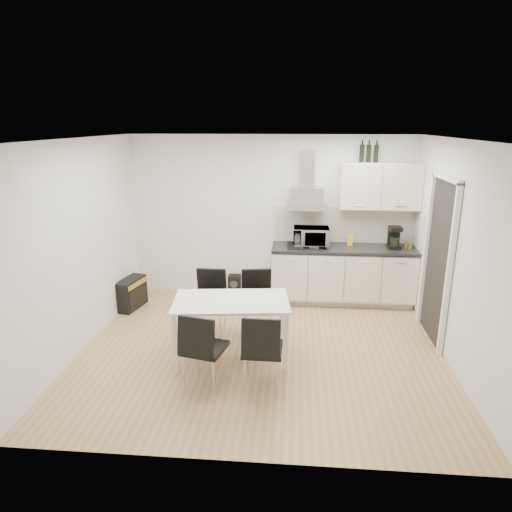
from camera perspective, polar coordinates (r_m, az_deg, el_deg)
The scene contains 15 objects.
ground at distance 5.92m, azimuth 0.71°, elevation -11.61°, with size 4.50×4.50×0.00m, color tan.
wall_back at distance 7.37m, azimuth 1.89°, elevation 4.83°, with size 4.50×0.10×2.60m, color silver.
wall_front at distance 3.56m, azimuth -1.61°, elevation -8.24°, with size 4.50×0.10×2.60m, color silver.
wall_left at distance 6.02m, azimuth -21.13°, elevation 1.05°, with size 0.10×4.00×2.60m, color silver.
wall_right at distance 5.73m, azimuth 23.80°, elevation 0.01°, with size 0.10×4.00×2.60m, color silver.
ceiling at distance 5.23m, azimuth 0.81°, elevation 14.43°, with size 4.50×4.50×0.00m, color white.
doorway at distance 6.29m, azimuth 21.65°, elevation -0.75°, with size 0.08×1.04×2.10m, color white.
kitchenette at distance 7.26m, azimuth 11.15°, elevation 0.52°, with size 2.22×0.64×2.52m.
dining_table at distance 5.47m, azimuth -3.12°, elevation -6.37°, with size 1.44×0.92×0.75m.
chair_far_left at distance 6.17m, azimuth -5.84°, elevation -5.98°, with size 0.44×0.50×0.88m, color black, non-canonical shape.
chair_far_right at distance 6.12m, azimuth 0.18°, elevation -6.06°, with size 0.44×0.50×0.88m, color black, non-canonical shape.
chair_near_left at distance 5.03m, azimuth -6.41°, elevation -11.47°, with size 0.44×0.50×0.88m, color black, non-canonical shape.
chair_near_right at distance 4.97m, azimuth 0.82°, elevation -11.68°, with size 0.44×0.50×0.88m, color black, non-canonical shape.
guitar_amp at distance 7.32m, azimuth -15.33°, elevation -4.52°, with size 0.36×0.60×0.47m.
floor_speaker at distance 7.64m, azimuth -2.69°, elevation -3.60°, with size 0.20×0.18×0.33m, color black.
Camera 1 is at (0.37, -5.21, 2.79)m, focal length 32.00 mm.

